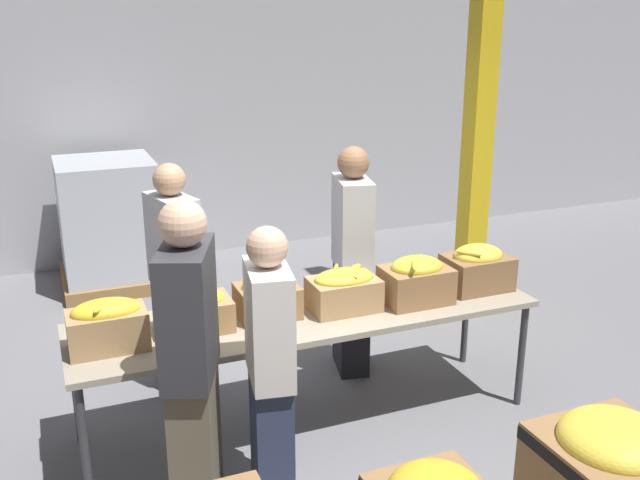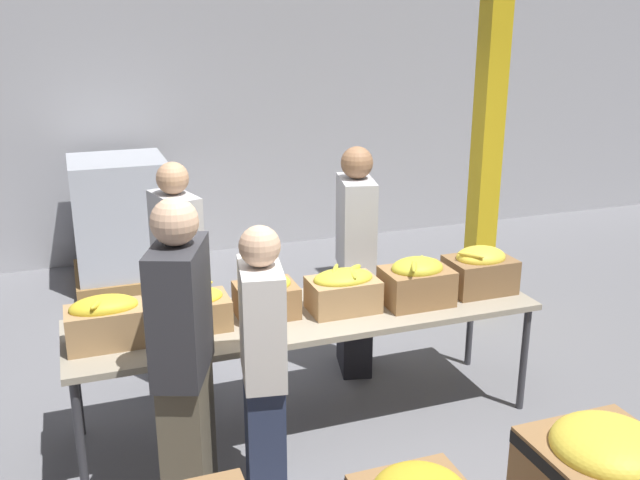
{
  "view_description": "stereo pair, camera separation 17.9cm",
  "coord_description": "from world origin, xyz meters",
  "px_view_note": "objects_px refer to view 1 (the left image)",
  "views": [
    {
      "loc": [
        -1.52,
        -3.95,
        2.64
      ],
      "look_at": [
        0.13,
        0.12,
        1.24
      ],
      "focal_mm": 40.0,
      "sensor_mm": 36.0,
      "label": 1
    },
    {
      "loc": [
        -1.35,
        -4.01,
        2.64
      ],
      "look_at": [
        0.13,
        0.12,
        1.24
      ],
      "focal_mm": 40.0,
      "sensor_mm": 36.0,
      "label": 2
    }
  ],
  "objects_px": {
    "support_pillar": "(481,92)",
    "banana_box_3": "(344,289)",
    "sorting_table": "(308,319)",
    "banana_box_5": "(477,267)",
    "volunteer_1": "(191,368)",
    "banana_box_1": "(194,310)",
    "pallet_stack_0": "(109,225)",
    "volunteer_2": "(352,262)",
    "banana_box_2": "(267,296)",
    "volunteer_3": "(270,371)",
    "volunteer_0": "(176,281)",
    "banana_box_0": "(107,324)",
    "banana_box_4": "(416,279)"
  },
  "relations": [
    {
      "from": "support_pillar",
      "to": "banana_box_3",
      "type": "bearing_deg",
      "value": -145.01
    },
    {
      "from": "sorting_table",
      "to": "support_pillar",
      "type": "height_order",
      "value": "support_pillar"
    },
    {
      "from": "sorting_table",
      "to": "banana_box_5",
      "type": "relative_size",
      "value": 6.82
    },
    {
      "from": "banana_box_3",
      "to": "volunteer_1",
      "type": "relative_size",
      "value": 0.25
    },
    {
      "from": "banana_box_1",
      "to": "banana_box_3",
      "type": "relative_size",
      "value": 1.0
    },
    {
      "from": "banana_box_3",
      "to": "volunteer_1",
      "type": "height_order",
      "value": "volunteer_1"
    },
    {
      "from": "pallet_stack_0",
      "to": "volunteer_1",
      "type": "bearing_deg",
      "value": -89.78
    },
    {
      "from": "banana_box_3",
      "to": "volunteer_2",
      "type": "relative_size",
      "value": 0.25
    },
    {
      "from": "banana_box_2",
      "to": "banana_box_3",
      "type": "distance_m",
      "value": 0.5
    },
    {
      "from": "sorting_table",
      "to": "volunteer_1",
      "type": "relative_size",
      "value": 1.69
    },
    {
      "from": "banana_box_2",
      "to": "banana_box_3",
      "type": "height_order",
      "value": "banana_box_3"
    },
    {
      "from": "volunteer_3",
      "to": "pallet_stack_0",
      "type": "height_order",
      "value": "volunteer_3"
    },
    {
      "from": "banana_box_5",
      "to": "pallet_stack_0",
      "type": "bearing_deg",
      "value": 124.03
    },
    {
      "from": "banana_box_1",
      "to": "volunteer_0",
      "type": "height_order",
      "value": "volunteer_0"
    },
    {
      "from": "sorting_table",
      "to": "volunteer_2",
      "type": "height_order",
      "value": "volunteer_2"
    },
    {
      "from": "sorting_table",
      "to": "volunteer_2",
      "type": "bearing_deg",
      "value": 45.79
    },
    {
      "from": "volunteer_0",
      "to": "volunteer_1",
      "type": "xyz_separation_m",
      "value": [
        -0.2,
        -1.44,
        0.06
      ]
    },
    {
      "from": "volunteer_2",
      "to": "volunteer_3",
      "type": "height_order",
      "value": "volunteer_2"
    },
    {
      "from": "banana_box_0",
      "to": "volunteer_1",
      "type": "height_order",
      "value": "volunteer_1"
    },
    {
      "from": "sorting_table",
      "to": "banana_box_3",
      "type": "bearing_deg",
      "value": -10.53
    },
    {
      "from": "banana_box_3",
      "to": "pallet_stack_0",
      "type": "bearing_deg",
      "value": 109.75
    },
    {
      "from": "banana_box_0",
      "to": "banana_box_3",
      "type": "bearing_deg",
      "value": 0.37
    },
    {
      "from": "sorting_table",
      "to": "volunteer_2",
      "type": "relative_size",
      "value": 1.74
    },
    {
      "from": "banana_box_1",
      "to": "banana_box_5",
      "type": "distance_m",
      "value": 1.98
    },
    {
      "from": "banana_box_0",
      "to": "volunteer_0",
      "type": "height_order",
      "value": "volunteer_0"
    },
    {
      "from": "banana_box_0",
      "to": "banana_box_4",
      "type": "height_order",
      "value": "banana_box_4"
    },
    {
      "from": "banana_box_2",
      "to": "volunteer_3",
      "type": "distance_m",
      "value": 0.76
    },
    {
      "from": "volunteer_1",
      "to": "banana_box_0",
      "type": "bearing_deg",
      "value": 52.08
    },
    {
      "from": "banana_box_2",
      "to": "volunteer_1",
      "type": "distance_m",
      "value": 0.94
    },
    {
      "from": "banana_box_2",
      "to": "sorting_table",
      "type": "bearing_deg",
      "value": -10.19
    },
    {
      "from": "banana_box_0",
      "to": "support_pillar",
      "type": "height_order",
      "value": "support_pillar"
    },
    {
      "from": "banana_box_2",
      "to": "volunteer_0",
      "type": "distance_m",
      "value": 0.88
    },
    {
      "from": "banana_box_4",
      "to": "banana_box_2",
      "type": "bearing_deg",
      "value": 171.52
    },
    {
      "from": "banana_box_3",
      "to": "volunteer_3",
      "type": "xyz_separation_m",
      "value": [
        -0.71,
        -0.63,
        -0.14
      ]
    },
    {
      "from": "banana_box_4",
      "to": "support_pillar",
      "type": "height_order",
      "value": "support_pillar"
    },
    {
      "from": "banana_box_1",
      "to": "support_pillar",
      "type": "relative_size",
      "value": 0.11
    },
    {
      "from": "banana_box_5",
      "to": "volunteer_0",
      "type": "relative_size",
      "value": 0.26
    },
    {
      "from": "volunteer_2",
      "to": "support_pillar",
      "type": "bearing_deg",
      "value": 126.47
    },
    {
      "from": "volunteer_2",
      "to": "support_pillar",
      "type": "distance_m",
      "value": 1.98
    },
    {
      "from": "volunteer_0",
      "to": "banana_box_3",
      "type": "bearing_deg",
      "value": 33.26
    },
    {
      "from": "support_pillar",
      "to": "volunteer_2",
      "type": "bearing_deg",
      "value": -156.61
    },
    {
      "from": "banana_box_2",
      "to": "volunteer_2",
      "type": "bearing_deg",
      "value": 33.29
    },
    {
      "from": "banana_box_3",
      "to": "volunteer_1",
      "type": "xyz_separation_m",
      "value": [
        -1.13,
        -0.6,
        -0.05
      ]
    },
    {
      "from": "banana_box_3",
      "to": "volunteer_3",
      "type": "relative_size",
      "value": 0.27
    },
    {
      "from": "volunteer_0",
      "to": "support_pillar",
      "type": "xyz_separation_m",
      "value": [
        2.76,
        0.44,
        1.17
      ]
    },
    {
      "from": "banana_box_0",
      "to": "pallet_stack_0",
      "type": "bearing_deg",
      "value": 83.98
    },
    {
      "from": "banana_box_1",
      "to": "volunteer_3",
      "type": "height_order",
      "value": "volunteer_3"
    },
    {
      "from": "volunteer_1",
      "to": "volunteer_3",
      "type": "bearing_deg",
      "value": -73.2
    },
    {
      "from": "sorting_table",
      "to": "volunteer_3",
      "type": "bearing_deg",
      "value": -125.55
    },
    {
      "from": "banana_box_4",
      "to": "volunteer_0",
      "type": "xyz_separation_m",
      "value": [
        -1.42,
        0.9,
        -0.12
      ]
    }
  ]
}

